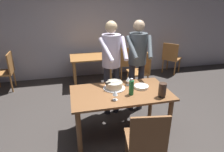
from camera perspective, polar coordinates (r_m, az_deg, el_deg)
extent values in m
plane|color=#383330|center=(3.27, 2.38, -16.60)|extent=(14.00, 14.00, 0.00)
cube|color=#ADA8B2|center=(5.28, -5.54, 14.46)|extent=(10.00, 0.12, 2.70)
cube|color=brown|center=(2.87, 2.61, -5.06)|extent=(1.48, 0.82, 0.03)
cylinder|color=brown|center=(2.71, -9.81, -16.73)|extent=(0.07, 0.07, 0.72)
cylinder|color=brown|center=(3.03, 16.76, -12.66)|extent=(0.07, 0.07, 0.72)
cylinder|color=brown|center=(3.25, -10.65, -9.47)|extent=(0.07, 0.07, 0.72)
cylinder|color=brown|center=(3.53, 11.55, -6.85)|extent=(0.07, 0.07, 0.72)
cylinder|color=silver|center=(2.96, 0.66, -3.64)|extent=(0.34, 0.34, 0.01)
cylinder|color=beige|center=(2.94, 0.67, -2.75)|extent=(0.26, 0.26, 0.09)
cylinder|color=#A49984|center=(2.92, 0.67, -1.88)|extent=(0.25, 0.25, 0.01)
cube|color=silver|center=(2.93, 1.01, -1.62)|extent=(0.20, 0.08, 0.00)
cube|color=black|center=(2.87, -1.21, -2.15)|extent=(0.08, 0.05, 0.02)
cylinder|color=white|center=(3.02, 8.76, -3.46)|extent=(0.22, 0.22, 0.01)
cylinder|color=white|center=(3.01, 8.77, -3.29)|extent=(0.22, 0.22, 0.01)
cylinder|color=white|center=(3.01, 8.78, -3.11)|extent=(0.22, 0.22, 0.01)
cylinder|color=white|center=(3.00, 8.79, -2.94)|extent=(0.22, 0.22, 0.01)
cylinder|color=silver|center=(2.64, 0.93, -7.13)|extent=(0.07, 0.07, 0.00)
cylinder|color=silver|center=(2.63, 0.93, -6.42)|extent=(0.01, 0.01, 0.07)
cone|color=silver|center=(2.59, 0.94, -5.06)|extent=(0.08, 0.08, 0.07)
cylinder|color=silver|center=(3.09, 4.83, -2.69)|extent=(0.07, 0.07, 0.00)
cylinder|color=silver|center=(3.07, 4.86, -2.06)|extent=(0.01, 0.01, 0.07)
cone|color=silver|center=(3.05, 4.90, -0.86)|extent=(0.08, 0.08, 0.07)
cylinder|color=#1E6B38|center=(2.75, 5.82, -3.47)|extent=(0.07, 0.07, 0.22)
cylinder|color=silver|center=(2.70, 5.92, -1.08)|extent=(0.04, 0.04, 0.03)
cylinder|color=black|center=(2.81, 14.65, -5.76)|extent=(0.10, 0.10, 0.03)
cylinder|color=#3F2D23|center=(2.76, 14.86, -3.84)|extent=(0.11, 0.11, 0.18)
cylinder|color=#2D2D38|center=(3.56, 1.23, -4.06)|extent=(0.11, 0.11, 0.95)
cylinder|color=#2D2D38|center=(3.50, -1.53, -4.50)|extent=(0.11, 0.11, 0.95)
cylinder|color=#B7ADC6|center=(3.27, -0.15, 7.59)|extent=(0.32, 0.32, 0.55)
sphere|color=tan|center=(3.19, -0.16, 14.48)|extent=(0.20, 0.20, 0.20)
cylinder|color=#B7ADC6|center=(3.14, 3.69, 8.31)|extent=(0.11, 0.42, 0.34)
cylinder|color=#B7ADC6|center=(3.03, -1.78, 7.84)|extent=(0.20, 0.42, 0.34)
cylinder|color=#2D2D38|center=(3.71, 8.50, -3.19)|extent=(0.11, 0.11, 0.95)
cylinder|color=#2D2D38|center=(3.66, 5.78, -3.37)|extent=(0.11, 0.11, 0.95)
cylinder|color=#3F474C|center=(3.43, 7.74, 8.11)|extent=(0.32, 0.32, 0.55)
sphere|color=tan|center=(3.36, 8.09, 14.66)|extent=(0.20, 0.20, 0.20)
cylinder|color=#3F474C|center=(3.29, 11.29, 8.58)|extent=(0.19, 0.42, 0.34)
cylinder|color=#3F474C|center=(3.20, 5.94, 8.52)|extent=(0.12, 0.42, 0.34)
cube|color=brown|center=(2.51, 9.52, -18.23)|extent=(0.50, 0.50, 0.04)
cylinder|color=brown|center=(2.76, 4.39, -19.70)|extent=(0.04, 0.04, 0.41)
cylinder|color=brown|center=(2.83, 12.12, -18.97)|extent=(0.04, 0.04, 0.41)
cube|color=brown|center=(2.20, 11.21, -16.75)|extent=(0.44, 0.10, 0.45)
cube|color=#9E6633|center=(4.71, -6.34, 5.71)|extent=(1.00, 0.70, 0.03)
cylinder|color=#9E6633|center=(4.54, -11.02, -0.15)|extent=(0.07, 0.07, 0.71)
cylinder|color=#9E6633|center=(4.64, -0.50, 0.75)|extent=(0.07, 0.07, 0.71)
cylinder|color=#9E6633|center=(5.06, -11.34, 2.15)|extent=(0.07, 0.07, 0.71)
cylinder|color=#9E6633|center=(5.14, -1.85, 2.92)|extent=(0.07, 0.07, 0.71)
cube|color=#9E6633|center=(5.16, 4.54, 3.82)|extent=(0.49, 0.49, 0.04)
cylinder|color=#9E6633|center=(5.38, 2.20, 2.09)|extent=(0.04, 0.04, 0.41)
cylinder|color=#9E6633|center=(5.44, 6.00, 2.22)|extent=(0.04, 0.04, 0.41)
cylinder|color=#9E6633|center=(5.04, 2.81, 0.68)|extent=(0.04, 0.04, 0.41)
cylinder|color=#9E6633|center=(5.11, 6.85, 0.84)|extent=(0.04, 0.04, 0.41)
cube|color=#9E6633|center=(4.90, 5.07, 5.79)|extent=(0.44, 0.08, 0.45)
cube|color=#9E6633|center=(4.55, 7.72, 1.12)|extent=(0.45, 0.45, 0.04)
cylinder|color=#9E6633|center=(4.42, 6.26, -2.64)|extent=(0.04, 0.04, 0.41)
cylinder|color=#9E6633|center=(4.73, 4.72, -0.86)|extent=(0.04, 0.04, 0.41)
cylinder|color=#9E6633|center=(4.55, 10.56, -2.13)|extent=(0.04, 0.04, 0.41)
cylinder|color=#9E6633|center=(4.85, 8.79, -0.43)|extent=(0.04, 0.04, 0.41)
cube|color=#9E6633|center=(4.55, 10.28, 4.22)|extent=(0.04, 0.44, 0.45)
cube|color=#9E6633|center=(5.15, -29.89, 0.80)|extent=(0.45, 0.45, 0.04)
cylinder|color=#9E6633|center=(5.01, -27.88, -2.12)|extent=(0.04, 0.04, 0.41)
cylinder|color=#9E6633|center=(5.34, -27.14, -0.57)|extent=(0.04, 0.04, 0.41)
cube|color=#9E6633|center=(5.03, -28.17, 3.63)|extent=(0.04, 0.44, 0.45)
cube|color=#9E6633|center=(5.85, 17.50, 5.06)|extent=(0.62, 0.62, 0.04)
cylinder|color=#9E6633|center=(6.14, 16.28, 3.77)|extent=(0.04, 0.04, 0.41)
cylinder|color=#9E6633|center=(6.03, 19.48, 3.05)|extent=(0.04, 0.04, 0.41)
cylinder|color=#9E6633|center=(5.82, 14.94, 2.90)|extent=(0.04, 0.04, 0.41)
cylinder|color=#9E6633|center=(5.70, 18.30, 2.13)|extent=(0.04, 0.04, 0.41)
cube|color=#9E6633|center=(5.60, 17.04, 6.99)|extent=(0.30, 0.36, 0.45)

